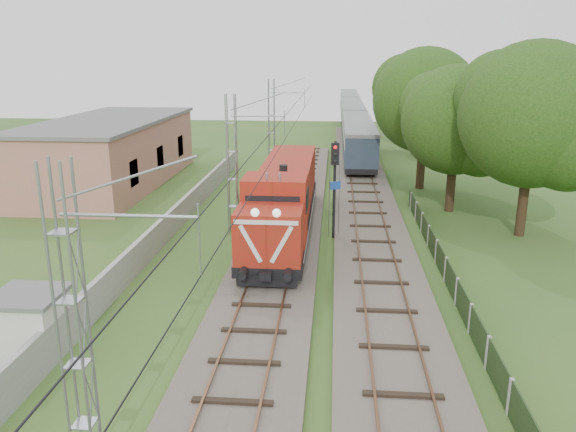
# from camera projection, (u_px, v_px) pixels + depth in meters

# --- Properties ---
(ground) EXTENTS (140.00, 140.00, 0.00)m
(ground) POSITION_uv_depth(u_px,v_px,m) (256.00, 331.00, 21.24)
(ground) COLOR #2F541F
(ground) RESTS_ON ground
(track_main) EXTENTS (4.20, 70.00, 0.45)m
(track_main) POSITION_uv_depth(u_px,v_px,m) (276.00, 261.00, 27.90)
(track_main) COLOR #6B6054
(track_main) RESTS_ON ground
(track_side) EXTENTS (4.20, 80.00, 0.45)m
(track_side) POSITION_uv_depth(u_px,v_px,m) (365.00, 199.00, 39.94)
(track_side) COLOR #6B6054
(track_side) RESTS_ON ground
(catenary) EXTENTS (3.31, 70.00, 8.00)m
(catenary) POSITION_uv_depth(u_px,v_px,m) (233.00, 165.00, 31.85)
(catenary) COLOR gray
(catenary) RESTS_ON ground
(boundary_wall) EXTENTS (0.25, 40.00, 1.50)m
(boundary_wall) POSITION_uv_depth(u_px,v_px,m) (175.00, 219.00, 33.05)
(boundary_wall) COLOR #9E9E99
(boundary_wall) RESTS_ON ground
(station_building) EXTENTS (8.40, 20.40, 5.22)m
(station_building) POSITION_uv_depth(u_px,v_px,m) (111.00, 152.00, 44.71)
(station_building) COLOR #B0675E
(station_building) RESTS_ON ground
(fence) EXTENTS (0.12, 32.00, 1.20)m
(fence) POSITION_uv_depth(u_px,v_px,m) (457.00, 291.00, 23.30)
(fence) COLOR black
(fence) RESTS_ON ground
(locomotive) EXTENTS (3.03, 17.32, 4.40)m
(locomotive) POSITION_uv_depth(u_px,v_px,m) (284.00, 198.00, 31.81)
(locomotive) COLOR black
(locomotive) RESTS_ON ground
(coach_rake) EXTENTS (2.82, 62.82, 3.26)m
(coach_rake) POSITION_uv_depth(u_px,v_px,m) (352.00, 114.00, 75.33)
(coach_rake) COLOR black
(coach_rake) RESTS_ON ground
(signal_post) EXTENTS (0.59, 0.48, 5.53)m
(signal_post) POSITION_uv_depth(u_px,v_px,m) (335.00, 173.00, 30.92)
(signal_post) COLOR black
(signal_post) RESTS_ON ground
(relay_hut) EXTENTS (2.32, 2.32, 2.35)m
(relay_hut) POSITION_uv_depth(u_px,v_px,m) (31.00, 325.00, 19.14)
(relay_hut) COLOR silver
(relay_hut) RESTS_ON ground
(tree_a) EXTENTS (7.37, 7.02, 9.56)m
(tree_a) POSITION_uv_depth(u_px,v_px,m) (458.00, 121.00, 35.87)
(tree_a) COLOR #3C2718
(tree_a) RESTS_ON ground
(tree_b) EXTENTS (8.42, 8.02, 10.92)m
(tree_b) POSITION_uv_depth(u_px,v_px,m) (535.00, 117.00, 30.57)
(tree_b) COLOR #3C2718
(tree_b) RESTS_ON ground
(tree_c) EXTENTS (8.26, 7.86, 10.70)m
(tree_c) POSITION_uv_depth(u_px,v_px,m) (427.00, 102.00, 42.05)
(tree_c) COLOR #3C2718
(tree_c) RESTS_ON ground
(tree_d) EXTENTS (7.35, 7.00, 9.53)m
(tree_d) POSITION_uv_depth(u_px,v_px,m) (424.00, 95.00, 59.04)
(tree_d) COLOR #3C2718
(tree_d) RESTS_ON ground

